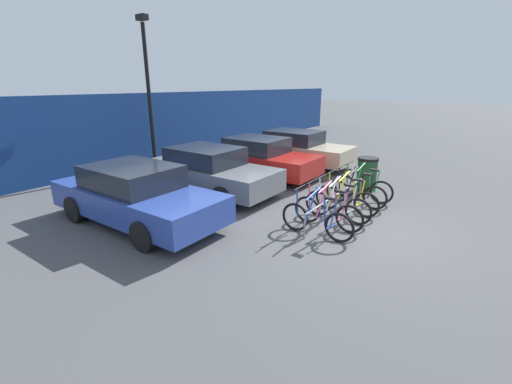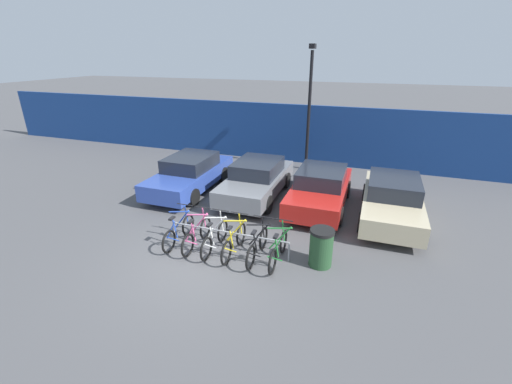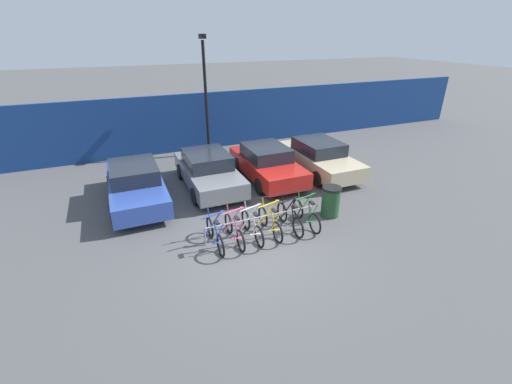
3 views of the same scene
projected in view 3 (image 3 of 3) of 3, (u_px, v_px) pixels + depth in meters
ground_plane at (255, 248)px, 9.79m from camera, size 120.00×120.00×0.00m
hoarding_wall at (181, 123)px, 17.09m from camera, size 36.00×0.16×2.85m
bike_rack at (261, 219)px, 10.32m from camera, size 3.53×0.04×0.57m
bicycle_blue at (215, 235)px, 9.71m from camera, size 0.68×1.71×1.05m
bicycle_pink at (234, 230)px, 9.92m from camera, size 0.68×1.71×1.05m
bicycle_white at (252, 226)px, 10.12m from camera, size 0.68×1.71×1.05m
bicycle_yellow at (270, 223)px, 10.32m from camera, size 0.68×1.71×1.05m
bicycle_black at (290, 218)px, 10.56m from camera, size 0.68×1.71×1.05m
bicycle_green at (306, 215)px, 10.77m from camera, size 0.68×1.71×1.05m
car_blue at (136, 184)px, 12.15m from camera, size 1.91×4.51×1.40m
car_grey at (208, 171)px, 13.31m from camera, size 1.91×4.38×1.40m
car_red at (267, 163)px, 14.05m from camera, size 1.91×4.25×1.40m
car_beige at (319, 157)px, 14.75m from camera, size 1.91×4.46×1.40m
lamp_post at (206, 90)px, 15.92m from camera, size 0.24×0.44×5.50m
trash_bin at (331, 201)px, 11.29m from camera, size 0.63×0.63×1.03m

